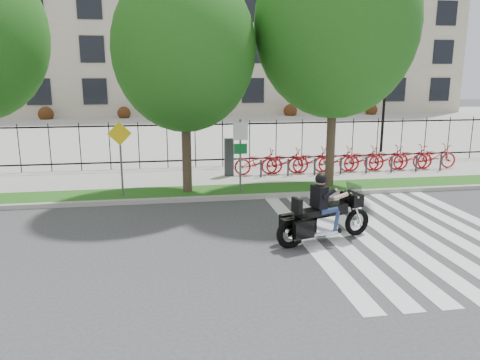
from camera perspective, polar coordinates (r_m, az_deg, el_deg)
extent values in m
plane|color=#37373A|center=(11.78, -2.20, -7.78)|extent=(120.00, 120.00, 0.00)
cube|color=#9E9B94|center=(15.64, -4.09, -2.27)|extent=(60.00, 0.20, 0.15)
cube|color=#1E4C13|center=(16.46, -4.37, -1.50)|extent=(60.00, 1.50, 0.15)
cube|color=gray|center=(18.88, -5.04, 0.36)|extent=(60.00, 3.50, 0.15)
cube|color=gray|center=(36.20, -7.20, 6.27)|extent=(80.00, 34.00, 0.10)
cube|color=#AAA189|center=(56.26, -8.37, 18.72)|extent=(60.00, 20.00, 20.00)
cylinder|color=black|center=(25.68, 17.06, 7.51)|extent=(0.14, 0.14, 4.00)
cylinder|color=black|center=(25.59, 17.34, 11.75)|extent=(0.06, 0.70, 0.70)
sphere|color=white|center=(25.44, 16.64, 12.01)|extent=(0.36, 0.36, 0.36)
sphere|color=white|center=(25.75, 18.07, 11.92)|extent=(0.36, 0.36, 0.36)
cylinder|color=#3C2C20|center=(16.08, -6.55, 4.49)|extent=(0.32, 0.32, 3.36)
ellipsoid|color=#124F14|center=(15.93, -6.85, 15.58)|extent=(4.71, 4.71, 5.42)
cylinder|color=#3C2C20|center=(17.07, 11.05, 5.88)|extent=(0.32, 0.32, 3.98)
ellipsoid|color=#124F14|center=(17.04, 11.61, 18.21)|extent=(5.59, 5.59, 6.43)
cube|color=#2D2D33|center=(18.60, -1.35, 2.80)|extent=(0.35, 0.25, 1.50)
imported|color=red|center=(18.85, 2.27, 2.22)|extent=(1.97, 0.69, 1.04)
cylinder|color=#2D2D33|center=(18.40, 2.58, 1.41)|extent=(0.08, 0.08, 0.70)
imported|color=red|center=(19.10, 5.51, 2.31)|extent=(1.97, 0.69, 1.04)
cylinder|color=#2D2D33|center=(18.65, 5.89, 1.52)|extent=(0.08, 0.08, 0.70)
imported|color=red|center=(19.40, 8.65, 2.39)|extent=(1.97, 0.69, 1.04)
cylinder|color=#2D2D33|center=(18.97, 9.10, 1.61)|extent=(0.08, 0.08, 0.70)
imported|color=red|center=(19.77, 11.69, 2.46)|extent=(1.97, 0.69, 1.04)
cylinder|color=#2D2D33|center=(19.34, 12.19, 1.70)|extent=(0.08, 0.08, 0.70)
imported|color=red|center=(20.19, 14.61, 2.52)|extent=(1.97, 0.69, 1.04)
cylinder|color=#2D2D33|center=(19.77, 15.16, 1.78)|extent=(0.08, 0.08, 0.70)
imported|color=red|center=(20.65, 17.41, 2.57)|extent=(1.97, 0.69, 1.04)
cylinder|color=#2D2D33|center=(20.25, 18.00, 1.85)|extent=(0.08, 0.08, 0.70)
imported|color=red|center=(21.17, 20.07, 2.62)|extent=(1.97, 0.69, 1.04)
cylinder|color=#2D2D33|center=(20.77, 20.70, 1.91)|extent=(0.08, 0.08, 0.70)
imported|color=red|center=(21.73, 22.61, 2.66)|extent=(1.97, 0.69, 1.04)
cylinder|color=#2D2D33|center=(21.34, 23.27, 1.97)|extent=(0.08, 0.08, 0.70)
cylinder|color=#59595B|center=(15.99, 0.04, 2.96)|extent=(0.07, 0.07, 2.50)
cube|color=white|center=(15.83, 0.06, 5.97)|extent=(0.50, 0.03, 0.60)
cube|color=#0C6626|center=(15.91, 0.06, 3.83)|extent=(0.45, 0.03, 0.35)
cylinder|color=#59595B|center=(15.85, -14.29, 2.29)|extent=(0.07, 0.07, 2.40)
cube|color=yellow|center=(15.68, -14.49, 5.50)|extent=(0.78, 0.03, 0.78)
torus|color=black|center=(12.63, 14.06, -5.00)|extent=(0.74, 0.34, 0.73)
torus|color=black|center=(11.50, 6.19, -6.46)|extent=(0.79, 0.37, 0.78)
cube|color=black|center=(12.32, 13.46, -2.27)|extent=(0.47, 0.65, 0.32)
cube|color=#26262B|center=(12.31, 13.78, -1.13)|extent=(0.30, 0.55, 0.32)
cube|color=silver|center=(11.97, 10.13, -5.21)|extent=(0.71, 0.52, 0.43)
cube|color=black|center=(12.05, 11.43, -3.40)|extent=(0.66, 0.51, 0.28)
cube|color=black|center=(11.67, 8.70, -3.94)|extent=(0.82, 0.57, 0.15)
cube|color=black|center=(11.37, 6.96, -3.10)|extent=(0.20, 0.38, 0.36)
cube|color=black|center=(11.27, 7.76, -5.99)|extent=(0.56, 0.31, 0.43)
cube|color=black|center=(11.78, 6.06, -5.10)|extent=(0.56, 0.31, 0.43)
cube|color=black|center=(11.68, 9.63, -2.01)|extent=(0.36, 0.48, 0.55)
sphere|color=tan|center=(11.60, 9.83, -0.06)|extent=(0.24, 0.24, 0.24)
sphere|color=black|center=(11.59, 9.84, 0.15)|extent=(0.29, 0.29, 0.29)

